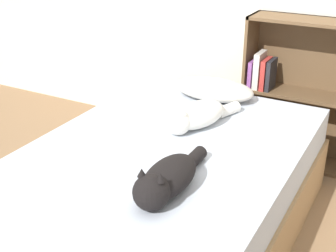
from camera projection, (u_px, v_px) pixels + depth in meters
ground_plane at (154, 247)px, 2.42m from camera, size 8.00×8.00×0.00m
bed at (153, 205)px, 2.31m from camera, size 1.27×2.07×0.53m
pillow at (214, 89)px, 2.88m from camera, size 0.51×0.31×0.11m
cat_light at (196, 116)px, 2.48m from camera, size 0.28×0.51×0.16m
cat_dark at (166, 180)px, 1.89m from camera, size 0.18×0.54×0.17m
bookshelf at (302, 90)px, 3.10m from camera, size 0.79×0.26×0.98m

